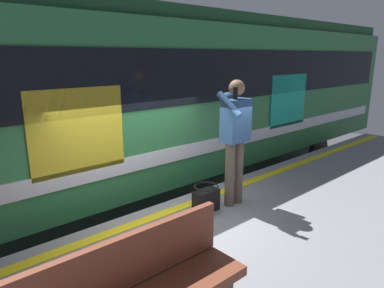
% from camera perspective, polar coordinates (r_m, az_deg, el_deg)
% --- Properties ---
extents(ground_plane, '(23.72, 23.72, 0.00)m').
position_cam_1_polar(ground_plane, '(5.65, -5.79, -19.93)').
color(ground_plane, '#3D3D3F').
extents(safety_line, '(14.12, 0.16, 0.01)m').
position_cam_1_polar(safety_line, '(4.90, -4.02, -11.08)').
color(safety_line, yellow).
rests_on(safety_line, platform).
extents(track_rail_near, '(18.73, 0.08, 0.16)m').
position_cam_1_polar(track_rail_near, '(6.47, -12.21, -14.56)').
color(track_rail_near, slate).
rests_on(track_rail_near, ground).
extents(track_rail_far, '(18.73, 0.08, 0.16)m').
position_cam_1_polar(track_rail_far, '(7.64, -17.63, -10.26)').
color(track_rail_far, slate).
rests_on(track_rail_far, ground).
extents(train_carriage, '(14.00, 2.76, 3.82)m').
position_cam_1_polar(train_carriage, '(7.19, -4.74, 8.50)').
color(train_carriage, '#2D723F').
rests_on(train_carriage, ground).
extents(passenger, '(0.57, 0.55, 1.79)m').
position_cam_1_polar(passenger, '(4.87, 7.10, 1.91)').
color(passenger, brown).
rests_on(passenger, platform).
extents(handbag, '(0.38, 0.34, 0.38)m').
position_cam_1_polar(handbag, '(4.85, 2.34, -9.11)').
color(handbag, black).
rests_on(handbag, platform).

